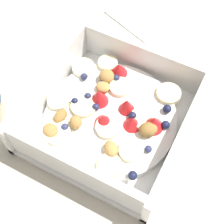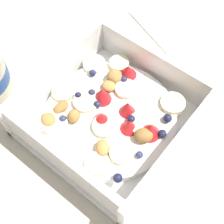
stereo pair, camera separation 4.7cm
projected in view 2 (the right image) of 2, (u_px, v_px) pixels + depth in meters
name	position (u px, v px, depth m)	size (l,w,h in m)	color
ground_plane	(118.00, 130.00, 0.49)	(2.40, 2.40, 0.00)	beige
fruit_bowl	(112.00, 115.00, 0.48)	(0.22, 0.22, 0.07)	white
folded_napkin	(174.00, 19.00, 0.60)	(0.12, 0.12, 0.01)	white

